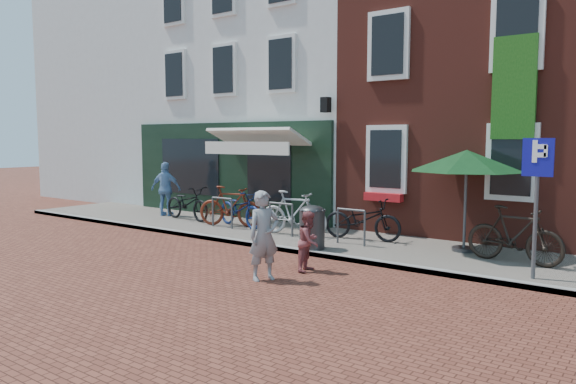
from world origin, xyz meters
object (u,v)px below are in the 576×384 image
Objects in this scene: litter_bin at (312,225)px; bicycle_2 at (240,209)px; parking_sign at (537,183)px; parasol at (467,157)px; woman at (264,236)px; bicycle_3 at (293,213)px; cafe_person at (166,189)px; bicycle_0 at (187,203)px; bicycle_4 at (363,219)px; boy at (309,241)px; bicycle_1 at (230,206)px; bicycle_5 at (514,235)px.

bicycle_2 is (-3.20, 1.26, -0.03)m from litter_bin.
parking_sign is 2.36m from parasol.
parasol is (-1.72, 1.58, 0.36)m from parking_sign.
litter_bin is 2.45m from woman.
litter_bin is 0.55× the size of bicycle_3.
parking_sign is 1.31× the size of bicycle_3.
woman is 0.95× the size of cafe_person.
bicycle_0 is 1.00× the size of bicycle_4.
boy is 4.81m from bicycle_2.
bicycle_1 is at bearing 121.58° from bicycle_2.
parking_sign reaches higher than parasol.
boy is at bearing -138.49° from bicycle_1.
bicycle_2 is (-7.69, 1.11, -1.17)m from parking_sign.
bicycle_3 is (3.98, -0.16, 0.06)m from bicycle_0.
bicycle_5 reaches higher than litter_bin.
parking_sign is 1.27× the size of bicycle_2.
parasol reaches higher than bicycle_3.
litter_bin is at bearing 145.94° from cafe_person.
parasol is (2.78, 1.73, 1.50)m from litter_bin.
litter_bin is at bearing 37.71° from woman.
bicycle_2 is at bearing -91.61° from bicycle_1.
bicycle_5 is at bearing -108.18° from bicycle_1.
bicycle_5 is (3.38, 3.54, -0.14)m from woman.
litter_bin is at bearing -148.17° from parasol.
boy is 0.60× the size of bicycle_0.
parasol reaches higher than bicycle_1.
bicycle_3 is at bearing 96.16° from bicycle_5.
litter_bin is 0.64× the size of woman.
cafe_person is 0.91× the size of bicycle_1.
cafe_person reaches higher than litter_bin.
parking_sign is 2.11× the size of boy.
litter_bin is 0.42× the size of parking_sign.
parking_sign is at bearing -145.38° from bicycle_5.
bicycle_1 is 0.30m from bicycle_2.
litter_bin is at bearing -126.74° from bicycle_1.
bicycle_3 is at bearing -109.35° from bicycle_1.
bicycle_0 is (-5.85, 3.66, -0.20)m from woman.
litter_bin is at bearing 22.31° from boy.
boy is 0.62× the size of bicycle_5.
cafe_person is at bearing 100.76° from bicycle_2.
litter_bin is 0.61× the size of cafe_person.
bicycle_4 is (5.70, 0.28, 0.00)m from bicycle_0.
parasol is 3.96m from boy.
woman is at bearing 154.77° from boy.
parking_sign is 1.44× the size of cafe_person.
bicycle_0 is 3.98m from bicycle_3.
cafe_person is (-7.04, 3.88, 0.14)m from woman.
parking_sign reaches higher than woman.
cafe_person is at bearing 85.72° from bicycle_0.
litter_bin is 3.60m from parasol.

